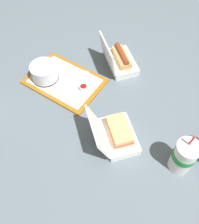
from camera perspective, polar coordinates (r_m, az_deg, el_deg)
ground_plane at (r=1.17m, az=1.34°, el=0.02°), size 3.20×3.20×0.00m
food_tray at (r=1.29m, az=-7.95°, el=6.93°), size 0.41×0.31×0.01m
cake_container at (r=1.29m, az=-12.49°, el=8.86°), size 0.14×0.14×0.08m
ketchup_cup at (r=1.22m, az=-3.67°, el=5.58°), size 0.04×0.04×0.02m
napkin_stack at (r=1.29m, az=-5.36°, el=8.09°), size 0.13×0.13×0.00m
plastic_fork at (r=1.24m, az=-9.66°, el=4.54°), size 0.11×0.05×0.00m
clamshell_hotdog_corner at (r=1.34m, az=4.61°, el=11.80°), size 0.26×0.24×0.17m
clamshell_sandwich_center at (r=1.05m, az=3.96°, el=-5.04°), size 0.27×0.26×0.16m
soda_cup_center at (r=1.01m, az=18.74°, el=-9.53°), size 0.09×0.09×0.22m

